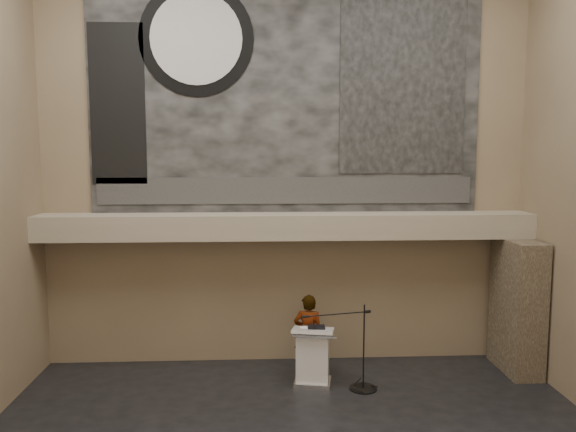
{
  "coord_description": "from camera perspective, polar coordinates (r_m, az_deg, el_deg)",
  "views": [
    {
      "loc": [
        -0.54,
        -7.68,
        4.45
      ],
      "look_at": [
        0.0,
        3.2,
        3.2
      ],
      "focal_mm": 35.0,
      "sensor_mm": 36.0,
      "label": 1
    }
  ],
  "objects": [
    {
      "name": "wall_back",
      "position": [
        11.69,
        -0.2,
        5.57
      ],
      "size": [
        10.0,
        0.02,
        8.5
      ],
      "primitive_type": "cube",
      "color": "#79644C",
      "rests_on": "floor"
    },
    {
      "name": "wall_front",
      "position": [
        3.72,
        5.56,
        3.47
      ],
      "size": [
        10.0,
        0.02,
        8.5
      ],
      "primitive_type": "cube",
      "color": "#79644C",
      "rests_on": "floor"
    },
    {
      "name": "soffit",
      "position": [
        11.39,
        -0.1,
        -1.02
      ],
      "size": [
        10.0,
        0.8,
        0.5
      ],
      "primitive_type": "cube",
      "color": "gray",
      "rests_on": "wall_back"
    },
    {
      "name": "sprinkler_left",
      "position": [
        11.42,
        -8.14,
        -2.49
      ],
      "size": [
        0.04,
        0.04,
        0.06
      ],
      "primitive_type": "cylinder",
      "color": "#B2893D",
      "rests_on": "soffit"
    },
    {
      "name": "sprinkler_right",
      "position": [
        11.63,
        9.31,
        -2.35
      ],
      "size": [
        0.04,
        0.04,
        0.06
      ],
      "primitive_type": "cylinder",
      "color": "#B2893D",
      "rests_on": "soffit"
    },
    {
      "name": "banner",
      "position": [
        11.73,
        -0.19,
        12.67
      ],
      "size": [
        8.0,
        0.05,
        5.0
      ],
      "primitive_type": "cube",
      "color": "black",
      "rests_on": "wall_back"
    },
    {
      "name": "banner_text_strip",
      "position": [
        11.65,
        -0.18,
        2.61
      ],
      "size": [
        7.76,
        0.02,
        0.55
      ],
      "primitive_type": "cube",
      "color": "#2E2E2E",
      "rests_on": "banner"
    },
    {
      "name": "banner_clock_rim",
      "position": [
        11.89,
        -9.3,
        17.37
      ],
      "size": [
        2.3,
        0.02,
        2.3
      ],
      "primitive_type": "cylinder",
      "rotation": [
        1.57,
        0.0,
        0.0
      ],
      "color": "black",
      "rests_on": "banner"
    },
    {
      "name": "banner_clock_face",
      "position": [
        11.87,
        -9.31,
        17.39
      ],
      "size": [
        1.84,
        0.02,
        1.84
      ],
      "primitive_type": "cylinder",
      "rotation": [
        1.57,
        0.0,
        0.0
      ],
      "color": "silver",
      "rests_on": "banner"
    },
    {
      "name": "banner_building_print",
      "position": [
        12.05,
        11.59,
        12.85
      ],
      "size": [
        2.6,
        0.02,
        3.6
      ],
      "primitive_type": "cube",
      "color": "black",
      "rests_on": "banner"
    },
    {
      "name": "banner_brick_print",
      "position": [
        11.99,
        -16.94,
        10.81
      ],
      "size": [
        1.1,
        0.02,
        3.2
      ],
      "primitive_type": "cube",
      "color": "black",
      "rests_on": "banner"
    },
    {
      "name": "stone_pier",
      "position": [
        12.4,
        22.26,
        -8.43
      ],
      "size": [
        0.6,
        1.4,
        2.7
      ],
      "primitive_type": "cube",
      "color": "#423628",
      "rests_on": "floor"
    },
    {
      "name": "lectern",
      "position": [
        11.08,
        2.53,
        -14.04
      ],
      "size": [
        0.87,
        0.69,
        1.14
      ],
      "rotation": [
        0.0,
        0.0,
        -0.19
      ],
      "color": "silver",
      "rests_on": "floor"
    },
    {
      "name": "binder",
      "position": [
        10.92,
        2.89,
        -11.22
      ],
      "size": [
        0.34,
        0.28,
        0.04
      ],
      "primitive_type": "cube",
      "rotation": [
        0.0,
        0.0,
        -0.04
      ],
      "color": "black",
      "rests_on": "lectern"
    },
    {
      "name": "papers",
      "position": [
        10.9,
        1.88,
        -11.34
      ],
      "size": [
        0.25,
        0.31,
        0.0
      ],
      "primitive_type": "cube",
      "rotation": [
        0.0,
        0.0,
        0.23
      ],
      "color": "white",
      "rests_on": "lectern"
    },
    {
      "name": "speaker_person",
      "position": [
        11.46,
        2.09,
        -11.94
      ],
      "size": [
        0.67,
        0.51,
        1.63
      ],
      "primitive_type": "imported",
      "rotation": [
        0.0,
        0.0,
        2.92
      ],
      "color": "silver",
      "rests_on": "floor"
    },
    {
      "name": "mic_stand",
      "position": [
        11.05,
        7.45,
        -15.89
      ],
      "size": [
        1.43,
        0.53,
        1.63
      ],
      "rotation": [
        0.0,
        0.0,
        0.22
      ],
      "color": "black",
      "rests_on": "floor"
    }
  ]
}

